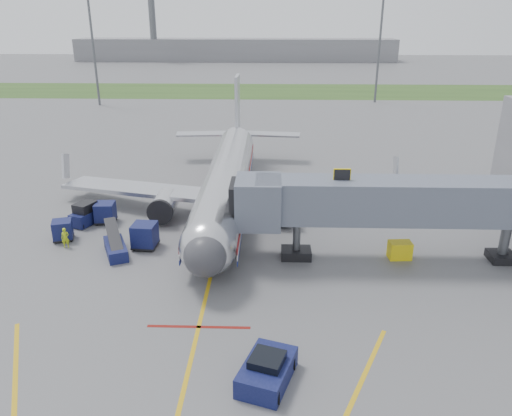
{
  "coord_description": "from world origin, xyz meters",
  "views": [
    {
      "loc": [
        4.09,
        -28.19,
        16.9
      ],
      "look_at": [
        2.97,
        6.81,
        3.2
      ],
      "focal_mm": 35.0,
      "sensor_mm": 36.0,
      "label": 1
    }
  ],
  "objects_px": {
    "belt_loader": "(116,248)",
    "airliner": "(227,180)",
    "baggage_tug": "(86,214)",
    "ramp_worker": "(65,238)",
    "pushback_tug": "(267,371)"
  },
  "relations": [
    {
      "from": "belt_loader",
      "to": "airliner",
      "type": "bearing_deg",
      "value": 53.36
    },
    {
      "from": "baggage_tug",
      "to": "ramp_worker",
      "type": "distance_m",
      "value": 4.69
    },
    {
      "from": "belt_loader",
      "to": "ramp_worker",
      "type": "relative_size",
      "value": 2.68
    },
    {
      "from": "pushback_tug",
      "to": "baggage_tug",
      "type": "distance_m",
      "value": 24.85
    },
    {
      "from": "airliner",
      "to": "ramp_worker",
      "type": "xyz_separation_m",
      "value": [
        -11.69,
        -9.1,
        -1.84
      ]
    },
    {
      "from": "pushback_tug",
      "to": "belt_loader",
      "type": "bearing_deg",
      "value": 130.39
    },
    {
      "from": "pushback_tug",
      "to": "ramp_worker",
      "type": "bearing_deg",
      "value": 137.17
    },
    {
      "from": "baggage_tug",
      "to": "belt_loader",
      "type": "height_order",
      "value": "belt_loader"
    },
    {
      "from": "ramp_worker",
      "to": "airliner",
      "type": "bearing_deg",
      "value": 22.0
    },
    {
      "from": "pushback_tug",
      "to": "belt_loader",
      "type": "xyz_separation_m",
      "value": [
        -11.51,
        13.53,
        -0.1
      ]
    },
    {
      "from": "belt_loader",
      "to": "ramp_worker",
      "type": "bearing_deg",
      "value": 166.44
    },
    {
      "from": "belt_loader",
      "to": "ramp_worker",
      "type": "height_order",
      "value": "belt_loader"
    },
    {
      "from": "belt_loader",
      "to": "pushback_tug",
      "type": "bearing_deg",
      "value": -49.61
    },
    {
      "from": "baggage_tug",
      "to": "ramp_worker",
      "type": "height_order",
      "value": "baggage_tug"
    },
    {
      "from": "pushback_tug",
      "to": "belt_loader",
      "type": "distance_m",
      "value": 17.77
    }
  ]
}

